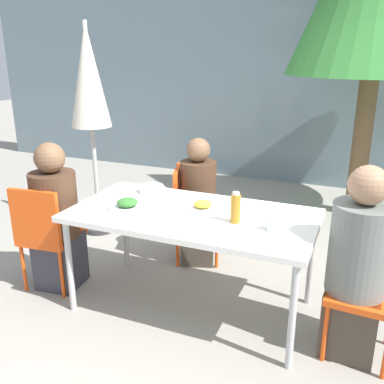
% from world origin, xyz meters
% --- Properties ---
extents(ground_plane, '(24.00, 24.00, 0.00)m').
position_xyz_m(ground_plane, '(0.00, 0.00, 0.00)').
color(ground_plane, gray).
extents(building_facade, '(10.00, 0.20, 3.00)m').
position_xyz_m(building_facade, '(0.00, 3.55, 1.50)').
color(building_facade, slate).
rests_on(building_facade, ground).
extents(dining_table, '(1.69, 0.87, 0.74)m').
position_xyz_m(dining_table, '(0.00, 0.00, 0.69)').
color(dining_table, white).
rests_on(dining_table, ground).
extents(chair_left, '(0.44, 0.44, 0.85)m').
position_xyz_m(chair_left, '(-1.13, -0.20, 0.49)').
color(chair_left, '#E54C14').
rests_on(chair_left, ground).
extents(person_left, '(0.35, 0.35, 1.17)m').
position_xyz_m(person_left, '(-1.09, -0.11, 0.55)').
color(person_left, '#383842').
rests_on(person_left, ground).
extents(chair_right, '(0.43, 0.43, 0.85)m').
position_xyz_m(chair_right, '(1.15, 0.01, 0.49)').
color(chair_right, '#E54C14').
rests_on(chair_right, ground).
extents(person_right, '(0.35, 0.35, 1.21)m').
position_xyz_m(person_right, '(1.09, -0.07, 0.57)').
color(person_right, '#473D33').
rests_on(person_right, ground).
extents(chair_far, '(0.51, 0.51, 0.85)m').
position_xyz_m(chair_far, '(-0.32, 0.71, 0.49)').
color(chair_far, '#E54C14').
rests_on(chair_far, ground).
extents(person_far, '(0.35, 0.35, 1.12)m').
position_xyz_m(person_far, '(-0.23, 0.69, 0.53)').
color(person_far, '#473D33').
rests_on(person_far, ground).
extents(closed_umbrella, '(0.39, 0.39, 2.07)m').
position_xyz_m(closed_umbrella, '(-1.46, 0.94, 1.50)').
color(closed_umbrella, '#333333').
rests_on(closed_umbrella, ground).
extents(plate_0, '(0.27, 0.27, 0.07)m').
position_xyz_m(plate_0, '(-0.46, -0.09, 0.77)').
color(plate_0, white).
rests_on(plate_0, dining_table).
extents(plate_1, '(0.23, 0.23, 0.06)m').
position_xyz_m(plate_1, '(0.04, 0.09, 0.77)').
color(plate_1, white).
rests_on(plate_1, dining_table).
extents(bottle, '(0.06, 0.06, 0.21)m').
position_xyz_m(bottle, '(0.33, -0.05, 0.84)').
color(bottle, '#B7751E').
rests_on(bottle, dining_table).
extents(drinking_cup, '(0.08, 0.08, 0.08)m').
position_xyz_m(drinking_cup, '(0.58, -0.09, 0.78)').
color(drinking_cup, silver).
rests_on(drinking_cup, dining_table).
extents(salad_bowl, '(0.19, 0.19, 0.05)m').
position_xyz_m(salad_bowl, '(-0.47, 0.30, 0.77)').
color(salad_bowl, white).
rests_on(salad_bowl, dining_table).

